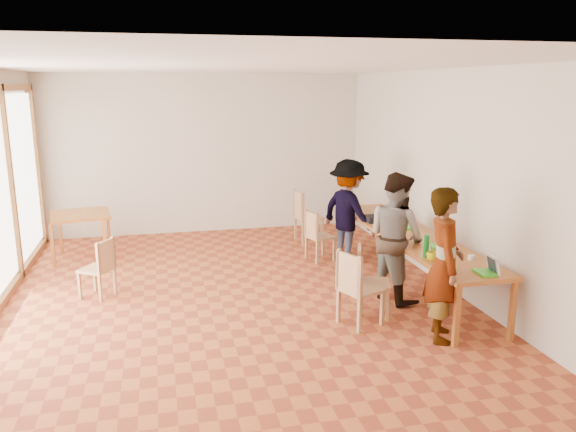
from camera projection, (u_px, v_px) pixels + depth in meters
name	position (u px, v px, depth m)	size (l,w,h in m)	color
ground	(237.00, 307.00, 7.19)	(8.00, 8.00, 0.00)	#AF542A
wall_back	(205.00, 154.00, 10.64)	(6.00, 0.10, 3.00)	beige
wall_front	(334.00, 325.00, 3.06)	(6.00, 0.10, 3.00)	beige
wall_right	(456.00, 183.00, 7.51)	(0.10, 8.00, 3.00)	beige
ceiling	(231.00, 64.00, 6.50)	(6.00, 8.00, 0.04)	white
communal_table	(409.00, 237.00, 7.87)	(0.80, 4.00, 0.75)	#AB5F26
side_table	(80.00, 218.00, 9.11)	(0.90, 0.90, 0.75)	#AB5F26
chair_near	(355.00, 281.00, 6.52)	(0.55, 0.55, 0.48)	tan
chair_mid	(366.00, 274.00, 6.86)	(0.51, 0.51, 0.45)	tan
chair_far	(316.00, 231.00, 9.00)	(0.47, 0.47, 0.44)	tan
chair_empty	(304.00, 211.00, 10.11)	(0.49, 0.49, 0.49)	tan
chair_spare	(101.00, 262.00, 7.43)	(0.51, 0.51, 0.43)	tan
person_near	(444.00, 265.00, 6.13)	(0.63, 0.41, 1.72)	gray
person_mid	(396.00, 237.00, 7.31)	(0.83, 0.64, 1.70)	gray
person_far	(348.00, 212.00, 8.85)	(1.07, 0.62, 1.66)	gray
laptop_near	(489.00, 269.00, 6.17)	(0.23, 0.26, 0.21)	green
laptop_mid	(439.00, 243.00, 7.20)	(0.20, 0.23, 0.19)	green
laptop_far	(409.00, 224.00, 8.14)	(0.27, 0.30, 0.23)	green
yellow_mug	(432.00, 256.00, 6.64)	(0.13, 0.13, 0.10)	#CABA0A
green_bottle	(426.00, 246.00, 6.74)	(0.07, 0.07, 0.28)	#0F651B
clear_glass	(428.00, 248.00, 6.98)	(0.07, 0.07, 0.09)	silver
condiment_cup	(471.00, 258.00, 6.66)	(0.08, 0.08, 0.06)	white
pink_phone	(363.00, 217.00, 8.83)	(0.05, 0.10, 0.01)	#ED3978
black_pouch	(372.00, 219.00, 8.52)	(0.16, 0.26, 0.09)	black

